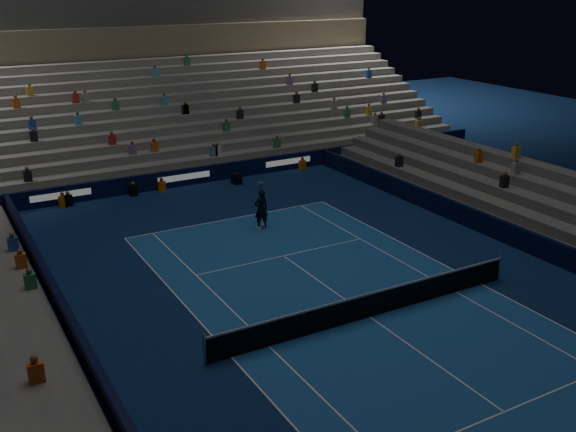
{
  "coord_description": "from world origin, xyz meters",
  "views": [
    {
      "loc": [
        -13.06,
        -17.12,
        11.55
      ],
      "look_at": [
        0.0,
        6.0,
        2.0
      ],
      "focal_mm": 41.51,
      "sensor_mm": 36.0,
      "label": 1
    }
  ],
  "objects": [
    {
      "name": "grandstand_main",
      "position": [
        0.0,
        27.9,
        3.38
      ],
      "size": [
        44.0,
        15.2,
        11.2
      ],
      "color": "slate",
      "rests_on": "ground"
    },
    {
      "name": "broadcast_camera",
      "position": [
        2.86,
        17.28,
        0.33
      ],
      "size": [
        0.52,
        0.95,
        0.63
      ],
      "color": "black",
      "rests_on": "ground"
    },
    {
      "name": "sponsor_barrier_west",
      "position": [
        -9.7,
        0.0,
        0.5
      ],
      "size": [
        0.25,
        37.0,
        1.0
      ],
      "primitive_type": "cube",
      "color": "black",
      "rests_on": "ground"
    },
    {
      "name": "ground",
      "position": [
        0.0,
        0.0,
        0.0
      ],
      "size": [
        90.0,
        90.0,
        0.0
      ],
      "primitive_type": "plane",
      "color": "#0C2049",
      "rests_on": "ground"
    },
    {
      "name": "sponsor_barrier_east",
      "position": [
        9.7,
        0.0,
        0.5
      ],
      "size": [
        0.25,
        37.0,
        1.0
      ],
      "primitive_type": "cube",
      "color": "black",
      "rests_on": "ground"
    },
    {
      "name": "court_surface",
      "position": [
        0.0,
        0.0,
        0.01
      ],
      "size": [
        10.97,
        23.77,
        0.01
      ],
      "primitive_type": "cube",
      "color": "#1B5297",
      "rests_on": "ground"
    },
    {
      "name": "tennis_player",
      "position": [
        0.74,
        9.96,
        0.97
      ],
      "size": [
        0.74,
        0.51,
        1.95
      ],
      "primitive_type": "imported",
      "rotation": [
        0.0,
        0.0,
        3.08
      ],
      "color": "black",
      "rests_on": "ground"
    },
    {
      "name": "sponsor_barrier_far",
      "position": [
        0.0,
        18.5,
        0.5
      ],
      "size": [
        44.0,
        0.25,
        1.0
      ],
      "primitive_type": "cube",
      "color": "black",
      "rests_on": "ground"
    },
    {
      "name": "tennis_net",
      "position": [
        0.0,
        0.0,
        0.5
      ],
      "size": [
        12.9,
        0.1,
        1.1
      ],
      "color": "#B2B2B7",
      "rests_on": "ground"
    }
  ]
}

